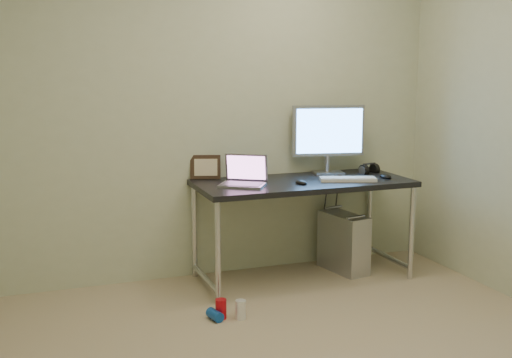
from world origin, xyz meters
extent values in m
cube|color=beige|center=(0.00, 1.75, 1.25)|extent=(3.50, 0.02, 2.50)
cube|color=black|center=(0.56, 1.40, 0.73)|extent=(1.59, 0.70, 0.04)
cylinder|color=silver|center=(-0.20, 1.09, 0.35)|extent=(0.04, 0.04, 0.71)
cylinder|color=silver|center=(-0.20, 1.71, 0.35)|extent=(0.04, 0.04, 0.71)
cylinder|color=silver|center=(1.31, 1.09, 0.35)|extent=(0.04, 0.04, 0.71)
cylinder|color=silver|center=(1.31, 1.71, 0.35)|extent=(0.04, 0.04, 0.71)
cylinder|color=silver|center=(-0.20, 1.40, 0.08)|extent=(0.04, 0.62, 0.04)
cylinder|color=silver|center=(1.31, 1.40, 0.08)|extent=(0.04, 0.62, 0.04)
cube|color=silver|center=(0.93, 1.45, 0.23)|extent=(0.27, 0.46, 0.45)
cylinder|color=#A7A7AF|center=(0.93, 1.26, 0.47)|extent=(0.16, 0.05, 0.02)
cylinder|color=#A7A7AF|center=(0.93, 1.63, 0.47)|extent=(0.16, 0.05, 0.02)
cylinder|color=black|center=(0.88, 1.70, 0.40)|extent=(0.01, 0.16, 0.69)
cylinder|color=black|center=(0.97, 1.68, 0.38)|extent=(0.02, 0.11, 0.71)
cylinder|color=#BB0A14|center=(-0.26, 0.84, 0.06)|extent=(0.09, 0.09, 0.13)
cylinder|color=white|center=(-0.14, 0.80, 0.06)|extent=(0.08, 0.08, 0.12)
cylinder|color=#1148A7|center=(-0.30, 0.83, 0.03)|extent=(0.09, 0.13, 0.07)
cube|color=#A7A7AF|center=(0.06, 1.34, 0.76)|extent=(0.38, 0.35, 0.02)
cube|color=slate|center=(0.06, 1.34, 0.77)|extent=(0.33, 0.30, 0.00)
cube|color=gray|center=(0.13, 1.45, 0.87)|extent=(0.28, 0.21, 0.20)
cube|color=#7D4B78|center=(0.13, 1.44, 0.87)|extent=(0.25, 0.18, 0.17)
cube|color=#A7A7AF|center=(0.87, 1.61, 0.76)|extent=(0.26, 0.21, 0.02)
cylinder|color=#A7A7AF|center=(0.87, 1.63, 0.83)|extent=(0.04, 0.04, 0.12)
cube|color=#A7A7AF|center=(0.87, 1.62, 1.09)|extent=(0.57, 0.15, 0.40)
cube|color=#4586E1|center=(0.87, 1.60, 1.09)|extent=(0.51, 0.11, 0.34)
cube|color=silver|center=(0.87, 1.28, 0.76)|extent=(0.43, 0.26, 0.02)
ellipsoid|color=black|center=(1.19, 1.28, 0.77)|extent=(0.08, 0.12, 0.04)
ellipsoid|color=black|center=(0.49, 1.28, 0.77)|extent=(0.09, 0.12, 0.04)
cylinder|color=black|center=(1.13, 1.53, 0.78)|extent=(0.05, 0.10, 0.09)
cylinder|color=black|center=(1.24, 1.53, 0.78)|extent=(0.05, 0.10, 0.09)
cube|color=black|center=(1.19, 1.53, 0.82)|extent=(0.12, 0.04, 0.01)
cube|color=black|center=(-0.10, 1.71, 0.84)|extent=(0.24, 0.13, 0.18)
cylinder|color=silver|center=(0.15, 1.70, 0.80)|extent=(0.01, 0.01, 0.09)
cylinder|color=silver|center=(0.15, 1.70, 0.85)|extent=(0.04, 0.04, 0.04)
camera|label=1|loc=(-1.38, -2.86, 1.59)|focal=45.00mm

